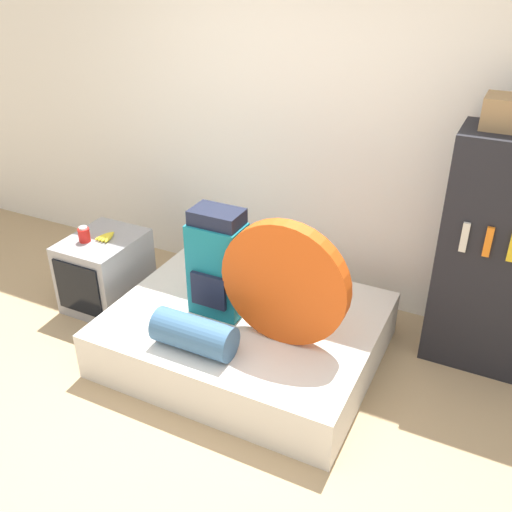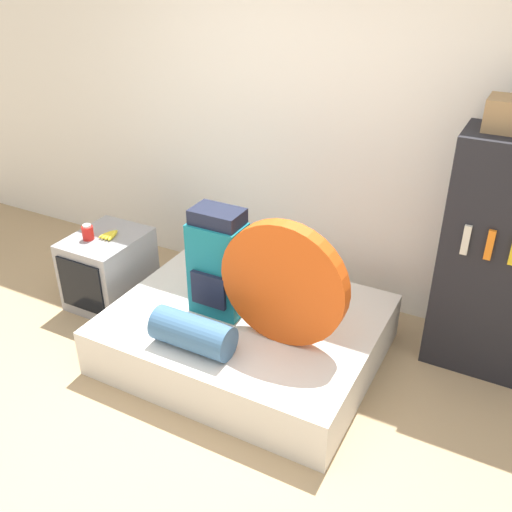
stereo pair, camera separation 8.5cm
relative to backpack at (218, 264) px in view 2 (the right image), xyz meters
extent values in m
plane|color=tan|center=(0.21, -0.81, -0.68)|extent=(16.00, 16.00, 0.00)
cube|color=white|center=(0.21, 1.04, 0.62)|extent=(8.00, 0.05, 2.60)
cube|color=silver|center=(0.18, 0.04, -0.52)|extent=(1.70, 1.38, 0.33)
cube|color=#14707F|center=(0.00, 0.00, -0.04)|extent=(0.34, 0.22, 0.63)
cube|color=#191E33|center=(0.00, 0.01, 0.32)|extent=(0.32, 0.20, 0.09)
cube|color=#191E33|center=(0.00, -0.12, -0.13)|extent=(0.24, 0.03, 0.23)
cylinder|color=#D14C14|center=(0.50, -0.09, 0.04)|extent=(0.79, 0.10, 0.79)
cylinder|color=#3D668E|center=(0.07, -0.42, -0.24)|extent=(0.50, 0.21, 0.21)
cube|color=#939399|center=(-1.07, 0.14, -0.41)|extent=(0.49, 0.60, 0.55)
cube|color=black|center=(-1.07, -0.17, -0.39)|extent=(0.39, 0.02, 0.40)
cylinder|color=red|center=(-1.14, 0.05, -0.08)|extent=(0.08, 0.08, 0.10)
cylinder|color=white|center=(-1.14, 0.05, -0.02)|extent=(0.06, 0.06, 0.02)
ellipsoid|color=yellow|center=(-1.05, 0.16, -0.11)|extent=(0.08, 0.16, 0.03)
ellipsoid|color=yellow|center=(-1.04, 0.16, -0.11)|extent=(0.05, 0.16, 0.03)
ellipsoid|color=yellow|center=(-1.02, 0.16, -0.11)|extent=(0.05, 0.16, 0.03)
ellipsoid|color=yellow|center=(-1.01, 0.16, -0.11)|extent=(0.08, 0.16, 0.03)
cube|color=black|center=(1.64, 0.72, 0.09)|extent=(0.82, 0.43, 1.54)
cube|color=beige|center=(1.38, 0.50, 0.28)|extent=(0.04, 0.02, 0.18)
cube|color=orange|center=(1.51, 0.50, 0.28)|extent=(0.04, 0.02, 0.18)
camera|label=1|loc=(1.60, -2.68, 1.80)|focal=40.00mm
camera|label=2|loc=(1.67, -2.65, 1.80)|focal=40.00mm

